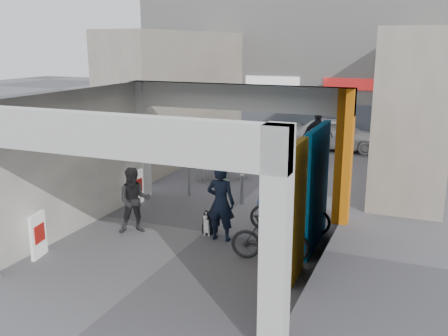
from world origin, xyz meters
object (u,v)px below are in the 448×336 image
at_px(man_with_dog, 221,203).
at_px(white_van, 337,134).
at_px(cafe_set, 223,169).
at_px(border_collie, 209,224).
at_px(man_elderly, 270,200).
at_px(produce_stand, 221,158).
at_px(man_back_turned, 134,200).
at_px(bicycle_rear, 270,238).
at_px(bicycle_front, 290,213).
at_px(man_crates, 318,136).

bearing_deg(man_with_dog, white_van, -96.67).
height_order(cafe_set, border_collie, cafe_set).
relative_size(cafe_set, man_elderly, 1.01).
xyz_separation_m(cafe_set, produce_stand, (-0.75, 1.62, 0.01)).
bearing_deg(produce_stand, man_elderly, -50.17).
bearing_deg(cafe_set, man_elderly, -53.30).
bearing_deg(man_back_turned, man_elderly, -4.74).
bearing_deg(white_van, man_back_turned, 166.18).
bearing_deg(bicycle_rear, bicycle_front, -9.91).
relative_size(cafe_set, produce_stand, 1.19).
xyz_separation_m(border_collie, white_van, (1.09, 11.27, 0.44)).
relative_size(bicycle_front, bicycle_rear, 1.17).
xyz_separation_m(cafe_set, white_van, (2.75, 6.37, 0.38)).
distance_m(produce_stand, bicycle_front, 7.08).
relative_size(border_collie, bicycle_rear, 0.38).
height_order(bicycle_front, white_van, white_van).
bearing_deg(white_van, man_with_dog, 176.23).
bearing_deg(man_back_turned, white_van, 44.94).
distance_m(man_elderly, bicycle_rear, 1.94).
height_order(cafe_set, bicycle_front, bicycle_front).
bearing_deg(man_back_turned, bicycle_front, -9.80).
bearing_deg(bicycle_rear, man_elderly, 6.30).
distance_m(cafe_set, bicycle_front, 5.34).
distance_m(man_crates, bicycle_front, 8.05).
bearing_deg(produce_stand, bicycle_front, -47.00).
height_order(man_back_turned, white_van, man_back_turned).
xyz_separation_m(cafe_set, border_collie, (1.67, -4.90, -0.07)).
xyz_separation_m(produce_stand, bicycle_rear, (4.26, -7.40, 0.18)).
distance_m(man_back_turned, man_crates, 9.72).
bearing_deg(white_van, man_elderly, -179.36).
relative_size(produce_stand, man_elderly, 0.85).
height_order(cafe_set, man_back_turned, man_back_turned).
bearing_deg(produce_stand, man_crates, 42.12).
bearing_deg(man_elderly, white_van, 79.85).
xyz_separation_m(man_with_dog, white_van, (0.68, 11.48, -0.22)).
bearing_deg(white_van, man_crates, 172.16).
height_order(cafe_set, man_crates, man_crates).
height_order(man_with_dog, bicycle_rear, man_with_dog).
bearing_deg(cafe_set, man_back_turned, -90.78).
xyz_separation_m(bicycle_front, white_van, (-0.73, 10.42, 0.18)).
height_order(man_crates, bicycle_rear, man_crates).
bearing_deg(bicycle_front, man_with_dog, 119.84).
distance_m(man_crates, white_van, 2.48).
distance_m(man_elderly, man_crates, 7.89).
height_order(man_elderly, bicycle_front, man_elderly).
relative_size(cafe_set, border_collie, 2.32).
bearing_deg(bicycle_front, man_crates, 0.30).
bearing_deg(white_van, bicycle_front, -176.41).
xyz_separation_m(border_collie, bicycle_rear, (1.85, -0.88, 0.25)).
bearing_deg(man_back_turned, cafe_set, 57.57).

